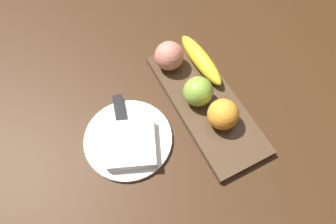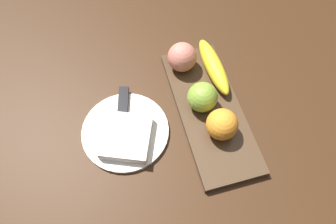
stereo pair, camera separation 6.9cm
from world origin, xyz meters
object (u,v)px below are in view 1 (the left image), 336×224
(dinner_plate, at_px, (128,139))
(knife, at_px, (121,117))
(apple, at_px, (198,91))
(folded_napkin, at_px, (132,145))
(peach, at_px, (169,56))
(orange_near_apple, at_px, (223,114))
(banana, at_px, (201,60))
(fruit_tray, at_px, (206,103))

(dinner_plate, xyz_separation_m, knife, (-0.06, 0.01, 0.01))
(apple, relative_size, knife, 0.40)
(folded_napkin, bearing_deg, knife, 175.82)
(peach, bearing_deg, apple, 5.74)
(folded_napkin, bearing_deg, orange_near_apple, 79.56)
(apple, xyz_separation_m, folded_napkin, (0.04, -0.19, -0.03))
(peach, distance_m, dinner_plate, 0.23)
(orange_near_apple, height_order, peach, peach)
(banana, height_order, orange_near_apple, orange_near_apple)
(banana, xyz_separation_m, folded_napkin, (0.13, -0.25, -0.02))
(peach, xyz_separation_m, folded_napkin, (0.16, -0.18, -0.03))
(fruit_tray, xyz_separation_m, peach, (-0.14, -0.03, 0.05))
(apple, relative_size, peach, 0.97)
(banana, bearing_deg, knife, -81.27)
(dinner_plate, bearing_deg, peach, 127.89)
(dinner_plate, distance_m, folded_napkin, 0.03)
(peach, bearing_deg, dinner_plate, -52.11)
(dinner_plate, bearing_deg, folded_napkin, 0.00)
(apple, height_order, knife, apple)
(orange_near_apple, height_order, knife, orange_near_apple)
(fruit_tray, xyz_separation_m, orange_near_apple, (0.06, 0.00, 0.05))
(fruit_tray, xyz_separation_m, apple, (-0.01, -0.02, 0.05))
(banana, height_order, dinner_plate, banana)
(peach, xyz_separation_m, dinner_plate, (0.14, -0.18, -0.05))
(banana, height_order, peach, peach)
(apple, height_order, folded_napkin, apple)
(apple, bearing_deg, orange_near_apple, 13.96)
(banana, xyz_separation_m, orange_near_apple, (0.17, -0.04, 0.02))
(fruit_tray, distance_m, folded_napkin, 0.21)
(fruit_tray, relative_size, knife, 2.08)
(apple, bearing_deg, folded_napkin, -78.20)
(folded_napkin, height_order, knife, folded_napkin)
(apple, bearing_deg, banana, 145.63)
(dinner_plate, height_order, knife, knife)
(fruit_tray, bearing_deg, knife, -105.32)
(apple, height_order, orange_near_apple, same)
(knife, bearing_deg, orange_near_apple, 73.68)
(folded_napkin, xyz_separation_m, knife, (-0.08, 0.01, -0.01))
(apple, height_order, dinner_plate, apple)
(apple, height_order, peach, peach)
(fruit_tray, bearing_deg, dinner_plate, -90.00)
(peach, bearing_deg, knife, -64.23)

